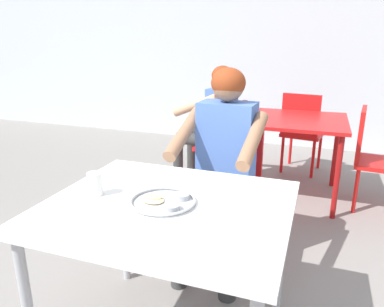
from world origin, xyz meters
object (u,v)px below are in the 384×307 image
object	(u,v)px
table_foreground	(168,220)
thali_tray	(164,201)
diner_foreground	(222,155)
chair_red_far	(302,128)
patron_background	(213,116)
chair_red_left	(227,140)
drinking_cup	(95,183)
chair_foreground	(231,180)
table_background_red	(296,128)
chair_red_right	(373,153)

from	to	relation	value
table_foreground	thali_tray	distance (m)	0.09
thali_tray	diner_foreground	size ratio (longest dim) A/B	0.22
chair_red_far	patron_background	size ratio (longest dim) A/B	0.75
chair_red_left	table_foreground	bearing A→B (deg)	-83.16
table_foreground	chair_red_far	distance (m)	2.72
thali_tray	drinking_cup	distance (m)	0.33
chair_red_left	patron_background	bearing A→B (deg)	163.55
thali_tray	chair_red_left	bearing A→B (deg)	96.47
chair_foreground	patron_background	distance (m)	1.20
patron_background	table_foreground	bearing A→B (deg)	-78.76
chair_red_left	chair_red_far	world-z (taller)	chair_red_far
table_foreground	table_background_red	xyz separation A→B (m)	(0.39, 2.03, -0.02)
drinking_cup	chair_red_far	world-z (taller)	chair_red_far
table_foreground	diner_foreground	bearing A→B (deg)	86.71
table_foreground	patron_background	world-z (taller)	patron_background
drinking_cup	chair_red_right	bearing A→B (deg)	55.80
diner_foreground	drinking_cup	bearing A→B (deg)	-116.61
chair_red_left	patron_background	distance (m)	0.28
drinking_cup	chair_foreground	distance (m)	1.09
table_foreground	chair_foreground	xyz separation A→B (m)	(0.05, 0.94, -0.16)
diner_foreground	chair_red_far	xyz separation A→B (m)	(0.36, 1.95, -0.24)
thali_tray	chair_foreground	bearing A→B (deg)	86.29
chair_foreground	chair_red_left	world-z (taller)	chair_foreground
thali_tray	chair_red_left	distance (m)	2.03
chair_red_right	chair_red_far	size ratio (longest dim) A/B	0.98
drinking_cup	chair_foreground	size ratio (longest dim) A/B	0.12
table_background_red	patron_background	distance (m)	0.79
chair_red_left	chair_red_far	bearing A→B (deg)	46.96
thali_tray	chair_foreground	xyz separation A→B (m)	(0.06, 0.95, -0.25)
thali_tray	chair_red_far	xyz separation A→B (m)	(0.42, 2.69, -0.25)
table_foreground	chair_foreground	bearing A→B (deg)	86.97
diner_foreground	patron_background	size ratio (longest dim) A/B	1.06
table_background_red	chair_red_right	distance (m)	0.66
chair_red_left	chair_foreground	bearing A→B (deg)	-74.58
chair_foreground	chair_red_far	bearing A→B (deg)	78.44
table_foreground	drinking_cup	distance (m)	0.36
chair_red_far	patron_background	world-z (taller)	patron_background
chair_red_right	chair_red_far	distance (m)	0.94
drinking_cup	chair_foreground	world-z (taller)	chair_foreground
drinking_cup	table_background_red	xyz separation A→B (m)	(0.72, 2.06, -0.15)
chair_red_right	patron_background	size ratio (longest dim) A/B	0.73
chair_foreground	table_foreground	bearing A→B (deg)	-93.03
thali_tray	chair_foreground	distance (m)	0.99
diner_foreground	chair_red_right	distance (m)	1.61
patron_background	chair_foreground	bearing A→B (deg)	-67.43
thali_tray	table_background_red	size ratio (longest dim) A/B	0.33
chair_red_far	table_background_red	bearing A→B (deg)	-91.59
table_foreground	patron_background	bearing A→B (deg)	101.24
thali_tray	drinking_cup	xyz separation A→B (m)	(-0.32, -0.02, 0.04)
chair_red_right	patron_background	distance (m)	1.45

